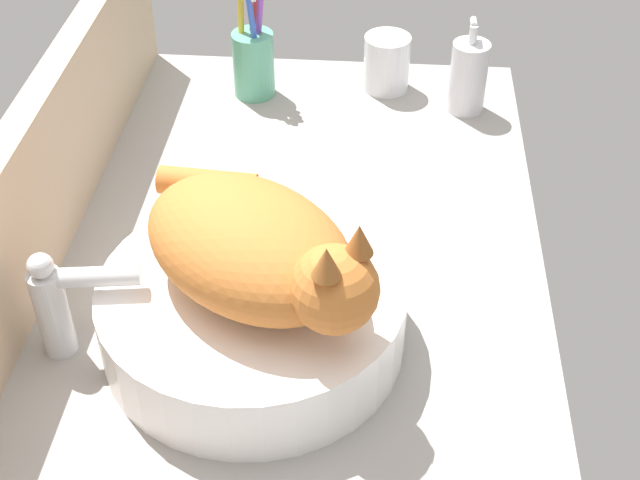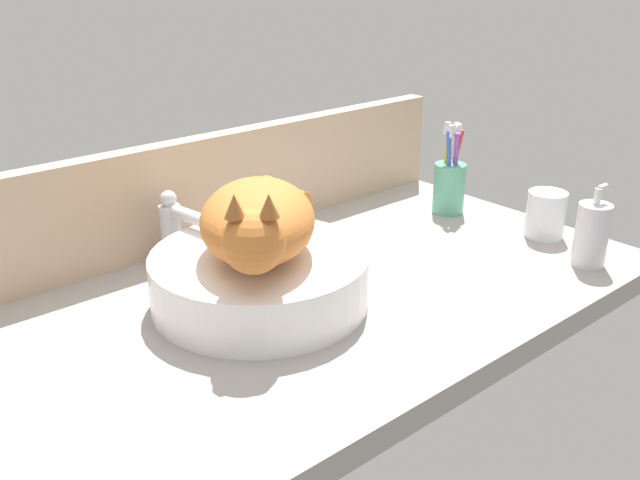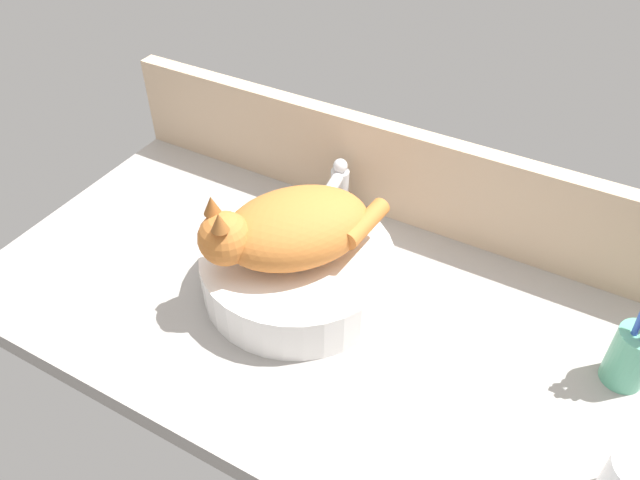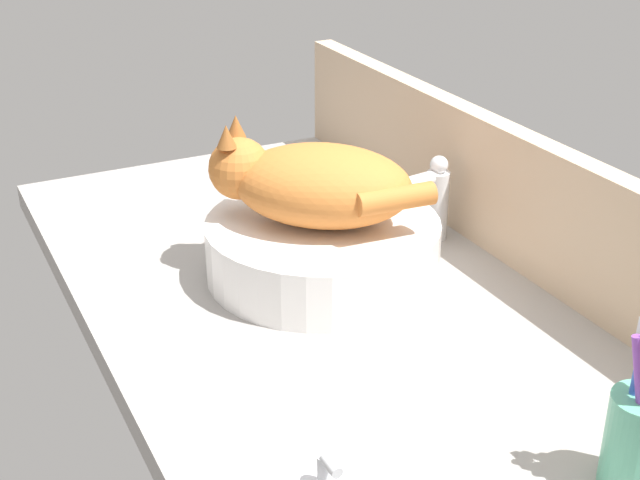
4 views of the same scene
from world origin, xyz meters
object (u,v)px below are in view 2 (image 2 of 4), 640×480
cat (258,222)px  faucet (175,227)px  sink_basin (260,279)px  toothbrush_cup (449,185)px  soap_dispenser (592,234)px  water_glass (545,218)px

cat → faucet: 22.32cm
sink_basin → toothbrush_cup: 54.10cm
toothbrush_cup → faucet: bearing=167.3°
soap_dispenser → faucet: bearing=139.9°
soap_dispenser → water_glass: bearing=65.9°
sink_basin → soap_dispenser: (51.43, -25.67, 1.53)cm
cat → faucet: (-2.03, 21.18, -6.76)cm
toothbrush_cup → water_glass: 20.99cm
cat → faucet: cat is taller
sink_basin → soap_dispenser: bearing=-26.5°
sink_basin → water_glass: bearing=-13.2°
cat → water_glass: size_ratio=3.40×
cat → water_glass: bearing=-11.9°
faucet → water_glass: (59.79, -33.37, -3.50)cm
cat → toothbrush_cup: 55.63cm
sink_basin → soap_dispenser: 57.50cm
sink_basin → faucet: bearing=98.0°
cat → sink_basin: bearing=54.6°
soap_dispenser → toothbrush_cup: toothbrush_cup is taller
sink_basin → faucet: faucet is taller
cat → faucet: bearing=95.5°
sink_basin → water_glass: size_ratio=3.77×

